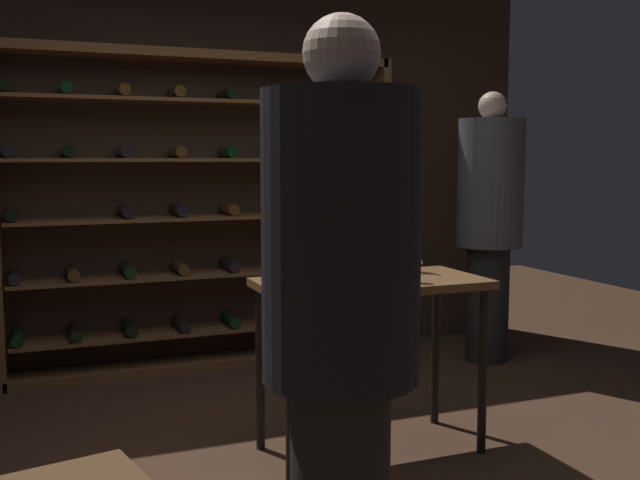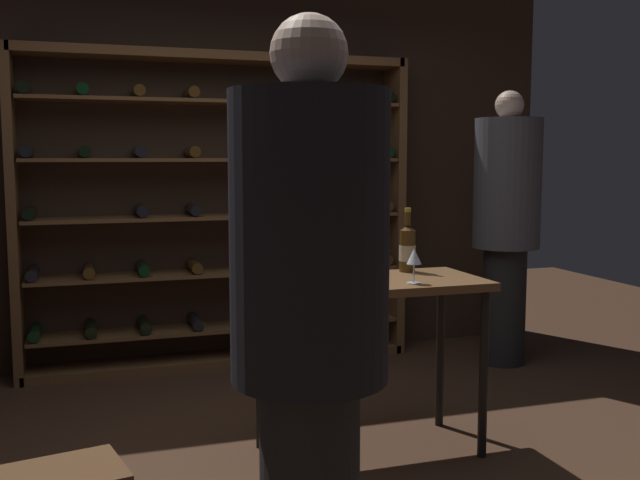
# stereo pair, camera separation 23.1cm
# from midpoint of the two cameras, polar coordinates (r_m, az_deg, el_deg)

# --- Properties ---
(ground_plane) EXTENTS (10.13, 10.13, 0.00)m
(ground_plane) POSITION_cam_midpoint_polar(r_m,az_deg,el_deg) (3.66, -0.19, -17.04)
(ground_plane) COLOR #472D1E
(back_wall) EXTENTS (5.18, 0.10, 2.84)m
(back_wall) POSITION_cam_midpoint_polar(r_m,az_deg,el_deg) (5.37, -7.02, 5.92)
(back_wall) COLOR #3D2B1E
(back_wall) RESTS_ON ground
(wine_rack) EXTENTS (2.71, 0.32, 2.16)m
(wine_rack) POSITION_cam_midpoint_polar(r_m,az_deg,el_deg) (5.17, -6.58, 2.16)
(wine_rack) COLOR brown
(wine_rack) RESTS_ON ground
(tasting_table) EXTENTS (1.10, 0.55, 0.87)m
(tasting_table) POSITION_cam_midpoint_polar(r_m,az_deg,el_deg) (3.62, 5.74, -4.81)
(tasting_table) COLOR brown
(tasting_table) RESTS_ON ground
(person_host_in_suit) EXTENTS (0.46, 0.46, 1.91)m
(person_host_in_suit) POSITION_cam_midpoint_polar(r_m,az_deg,el_deg) (5.34, 15.38, 1.86)
(person_host_in_suit) COLOR black
(person_host_in_suit) RESTS_ON ground
(person_bystander_red_print) EXTENTS (0.47, 0.47, 1.87)m
(person_bystander_red_print) POSITION_cam_midpoint_polar(r_m,az_deg,el_deg) (2.21, 2.19, -4.94)
(person_bystander_red_print) COLOR #262626
(person_bystander_red_print) RESTS_ON ground
(wine_bottle_green_slim) EXTENTS (0.08, 0.08, 0.38)m
(wine_bottle_green_slim) POSITION_cam_midpoint_polar(r_m,az_deg,el_deg) (3.43, -1.05, -1.21)
(wine_bottle_green_slim) COLOR black
(wine_bottle_green_slim) RESTS_ON tasting_table
(wine_bottle_amber_reserve) EXTENTS (0.09, 0.09, 0.33)m
(wine_bottle_amber_reserve) POSITION_cam_midpoint_polar(r_m,az_deg,el_deg) (3.87, 8.46, -0.64)
(wine_bottle_amber_reserve) COLOR #4C3314
(wine_bottle_amber_reserve) RESTS_ON tasting_table
(wine_glass_stemmed_left) EXTENTS (0.07, 0.07, 0.17)m
(wine_glass_stemmed_left) POSITION_cam_midpoint_polar(r_m,az_deg,el_deg) (3.51, 9.15, -1.40)
(wine_glass_stemmed_left) COLOR silver
(wine_glass_stemmed_left) RESTS_ON tasting_table
(wine_glass_stemmed_right) EXTENTS (0.07, 0.07, 0.14)m
(wine_glass_stemmed_right) POSITION_cam_midpoint_polar(r_m,az_deg,el_deg) (3.76, 5.66, -1.16)
(wine_glass_stemmed_right) COLOR silver
(wine_glass_stemmed_right) RESTS_ON tasting_table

